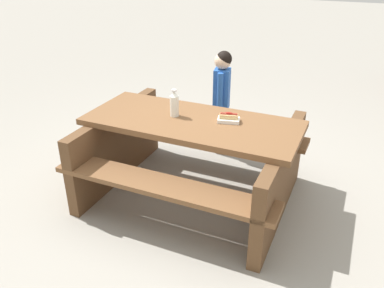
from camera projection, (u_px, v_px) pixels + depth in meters
ground_plane at (192, 195)px, 3.64m from camera, size 30.00×30.00×0.00m
picnic_table at (192, 152)px, 3.44m from camera, size 1.85×1.46×0.75m
soda_bottle at (174, 104)px, 3.33m from camera, size 0.07×0.07×0.24m
hotdog_tray at (229, 118)px, 3.25m from camera, size 0.20×0.15×0.08m
child_in_coat at (222, 90)px, 4.10m from camera, size 0.18×0.27×1.12m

